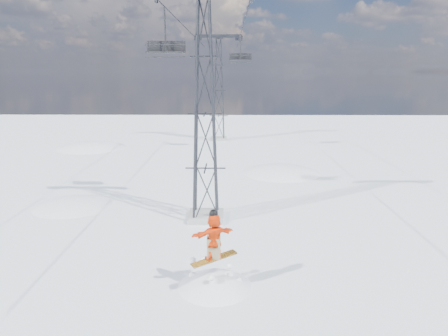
{
  "coord_description": "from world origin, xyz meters",
  "views": [
    {
      "loc": [
        2.02,
        -11.76,
        7.53
      ],
      "look_at": [
        1.81,
        3.82,
        3.77
      ],
      "focal_mm": 32.0,
      "sensor_mm": 36.0,
      "label": 1
    }
  ],
  "objects": [
    {
      "name": "ground",
      "position": [
        0.0,
        0.0,
        0.0
      ],
      "size": [
        120.0,
        120.0,
        0.0
      ],
      "primitive_type": "plane",
      "color": "white",
      "rests_on": "ground"
    },
    {
      "name": "lift_chair_near",
      "position": [
        -1.4,
        10.45,
        8.78
      ],
      "size": [
        2.08,
        0.6,
        2.58
      ],
      "color": "black",
      "rests_on": "ground"
    },
    {
      "name": "lift_chair_mid",
      "position": [
        3.0,
        25.8,
        8.83
      ],
      "size": [
        2.04,
        0.59,
        2.53
      ],
      "color": "black",
      "rests_on": "ground"
    },
    {
      "name": "snow_terrain",
      "position": [
        -4.77,
        21.24,
        -9.59
      ],
      "size": [
        39.0,
        37.0,
        22.0
      ],
      "color": "white",
      "rests_on": "ground"
    },
    {
      "name": "snowboarder_jump",
      "position": [
        1.51,
        1.2,
        -1.63
      ],
      "size": [
        4.4,
        4.4,
        6.98
      ],
      "color": "white",
      "rests_on": "ground"
    },
    {
      "name": "lift_tower_near",
      "position": [
        0.8,
        8.0,
        5.47
      ],
      "size": [
        5.2,
        1.8,
        11.43
      ],
      "color": "#999999",
      "rests_on": "ground"
    },
    {
      "name": "haul_cables",
      "position": [
        0.8,
        19.5,
        10.85
      ],
      "size": [
        4.46,
        51.0,
        0.06
      ],
      "color": "black",
      "rests_on": "ground"
    },
    {
      "name": "lift_tower_far",
      "position": [
        0.8,
        33.0,
        5.47
      ],
      "size": [
        5.2,
        1.8,
        11.43
      ],
      "color": "#999999",
      "rests_on": "ground"
    }
  ]
}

